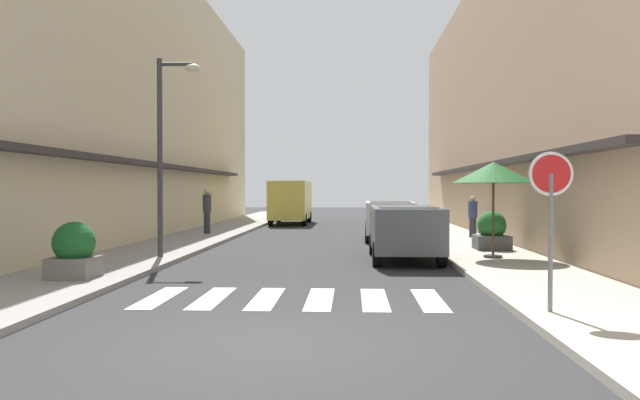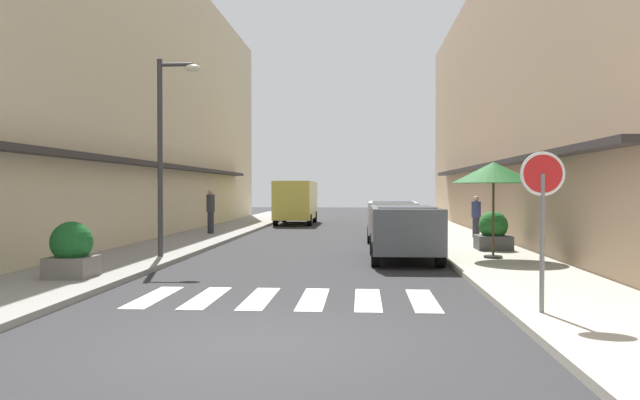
# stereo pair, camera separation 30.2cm
# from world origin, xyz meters

# --- Properties ---
(ground_plane) EXTENTS (83.05, 83.05, 0.00)m
(ground_plane) POSITION_xyz_m (0.00, 15.10, 0.00)
(ground_plane) COLOR #2B2B2D
(sidewalk_left) EXTENTS (2.76, 52.85, 0.12)m
(sidewalk_left) POSITION_xyz_m (-4.89, 15.10, 0.06)
(sidewalk_left) COLOR gray
(sidewalk_left) RESTS_ON ground_plane
(sidewalk_right) EXTENTS (2.76, 52.85, 0.12)m
(sidewalk_right) POSITION_xyz_m (4.89, 15.10, 0.06)
(sidewalk_right) COLOR #ADA899
(sidewalk_right) RESTS_ON ground_plane
(building_row_left) EXTENTS (5.50, 35.97, 11.41)m
(building_row_left) POSITION_xyz_m (-8.77, 15.99, 5.70)
(building_row_left) COLOR beige
(building_row_left) RESTS_ON ground_plane
(building_row_right) EXTENTS (5.50, 35.97, 10.95)m
(building_row_right) POSITION_xyz_m (8.77, 15.99, 5.47)
(building_row_right) COLOR tan
(building_row_right) RESTS_ON ground_plane
(crosswalk) EXTENTS (5.20, 2.20, 0.01)m
(crosswalk) POSITION_xyz_m (-0.00, 3.15, 0.01)
(crosswalk) COLOR silver
(crosswalk) RESTS_ON ground_plane
(parked_car_near) EXTENTS (1.82, 4.12, 1.47)m
(parked_car_near) POSITION_xyz_m (2.46, 9.03, 0.92)
(parked_car_near) COLOR #4C5156
(parked_car_near) RESTS_ON ground_plane
(parked_car_mid) EXTENTS (1.90, 4.00, 1.47)m
(parked_car_mid) POSITION_xyz_m (2.46, 15.43, 0.92)
(parked_car_mid) COLOR silver
(parked_car_mid) RESTS_ON ground_plane
(delivery_van) EXTENTS (2.01, 5.40, 2.37)m
(delivery_van) POSITION_xyz_m (-2.31, 25.93, 1.41)
(delivery_van) COLOR #D8CC4C
(delivery_van) RESTS_ON ground_plane
(round_street_sign) EXTENTS (0.65, 0.07, 2.36)m
(round_street_sign) POSITION_xyz_m (3.95, 1.69, 1.92)
(round_street_sign) COLOR slate
(round_street_sign) RESTS_ON sidewalk_right
(street_lamp) EXTENTS (1.19, 0.28, 5.29)m
(street_lamp) POSITION_xyz_m (-3.90, 8.58, 3.36)
(street_lamp) COLOR #38383D
(street_lamp) RESTS_ON sidewalk_left
(cafe_umbrella) EXTENTS (2.17, 2.17, 2.52)m
(cafe_umbrella) POSITION_xyz_m (4.76, 8.80, 2.35)
(cafe_umbrella) COLOR #262626
(cafe_umbrella) RESTS_ON sidewalk_right
(planter_corner) EXTENTS (0.87, 0.87, 1.15)m
(planter_corner) POSITION_xyz_m (-4.62, 4.65, 0.66)
(planter_corner) COLOR slate
(planter_corner) RESTS_ON sidewalk_left
(planter_midblock) EXTENTS (0.99, 0.99, 1.15)m
(planter_midblock) POSITION_xyz_m (5.24, 11.01, 0.64)
(planter_midblock) COLOR #4C4C4C
(planter_midblock) RESTS_ON sidewalk_right
(pedestrian_walking_near) EXTENTS (0.34, 0.34, 1.83)m
(pedestrian_walking_near) POSITION_xyz_m (-4.85, 16.99, 1.09)
(pedestrian_walking_near) COLOR #282B33
(pedestrian_walking_near) RESTS_ON sidewalk_left
(pedestrian_walking_far) EXTENTS (0.34, 0.34, 1.56)m
(pedestrian_walking_far) POSITION_xyz_m (5.58, 15.57, 0.93)
(pedestrian_walking_far) COLOR #282B33
(pedestrian_walking_far) RESTS_ON sidewalk_right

